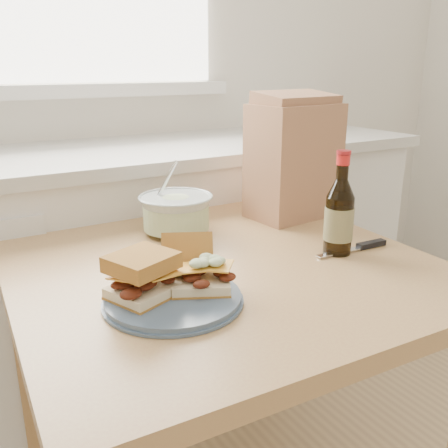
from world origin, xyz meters
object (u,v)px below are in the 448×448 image
dining_table (220,304)px  plate (173,299)px  beer_bottle (339,216)px  paper_bag (294,161)px  coleslaw_bowl (176,214)px

dining_table → plate: size_ratio=3.68×
dining_table → beer_bottle: beer_bottle is taller
dining_table → paper_bag: bearing=31.4°
beer_bottle → paper_bag: bearing=76.1°
coleslaw_bowl → paper_bag: paper_bag is taller
coleslaw_bowl → beer_bottle: bearing=-51.3°
dining_table → plate: 0.26m
dining_table → coleslaw_bowl: 0.29m
plate → dining_table: bearing=37.2°
dining_table → paper_bag: 0.51m
beer_bottle → paper_bag: 0.33m
dining_table → beer_bottle: bearing=-18.1°
plate → coleslaw_bowl: size_ratio=1.32×
beer_bottle → plate: bearing=-170.6°
dining_table → beer_bottle: (0.27, -0.10, 0.21)m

